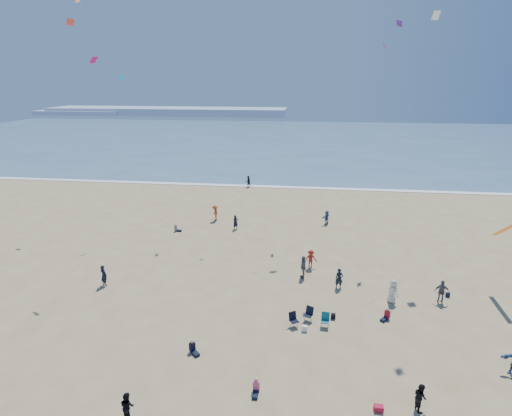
# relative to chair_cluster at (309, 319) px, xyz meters

# --- Properties ---
(ocean) EXTENTS (220.00, 100.00, 0.06)m
(ocean) POSITION_rel_chair_cluster_xyz_m (-5.32, 85.37, -0.47)
(ocean) COLOR #476B84
(ocean) RESTS_ON ground
(surf_line) EXTENTS (220.00, 1.20, 0.08)m
(surf_line) POSITION_rel_chair_cluster_xyz_m (-5.32, 35.37, -0.46)
(surf_line) COLOR white
(surf_line) RESTS_ON ground
(headland_far) EXTENTS (110.00, 20.00, 3.20)m
(headland_far) POSITION_rel_chair_cluster_xyz_m (-65.32, 160.37, 1.10)
(headland_far) COLOR #7A8EA8
(headland_far) RESTS_ON ground
(headland_near) EXTENTS (40.00, 14.00, 2.00)m
(headland_near) POSITION_rel_chair_cluster_xyz_m (-105.32, 155.37, 0.50)
(headland_near) COLOR #7A8EA8
(headland_near) RESTS_ON ground
(standing_flyers) EXTENTS (34.02, 45.39, 1.94)m
(standing_flyers) POSITION_rel_chair_cluster_xyz_m (-1.55, 6.89, 0.36)
(standing_flyers) COLOR black
(standing_flyers) RESTS_ON ground
(seated_group) EXTENTS (20.34, 27.87, 0.84)m
(seated_group) POSITION_rel_chair_cluster_xyz_m (-3.98, -0.90, -0.08)
(seated_group) COLOR white
(seated_group) RESTS_ON ground
(chair_cluster) EXTENTS (2.75, 1.61, 1.00)m
(chair_cluster) POSITION_rel_chair_cluster_xyz_m (0.00, 0.00, 0.00)
(chair_cluster) COLOR black
(chair_cluster) RESTS_ON ground
(white_tote) EXTENTS (0.35, 0.20, 0.40)m
(white_tote) POSITION_rel_chair_cluster_xyz_m (-0.27, -0.70, -0.30)
(white_tote) COLOR white
(white_tote) RESTS_ON ground
(black_backpack) EXTENTS (0.30, 0.22, 0.38)m
(black_backpack) POSITION_rel_chair_cluster_xyz_m (1.64, 0.96, -0.31)
(black_backpack) COLOR black
(black_backpack) RESTS_ON ground
(cooler) EXTENTS (0.45, 0.30, 0.30)m
(cooler) POSITION_rel_chair_cluster_xyz_m (3.40, -6.82, -0.35)
(cooler) COLOR #AA1830
(cooler) RESTS_ON ground
(navy_bag) EXTENTS (0.28, 0.18, 0.34)m
(navy_bag) POSITION_rel_chair_cluster_xyz_m (10.32, 4.97, -0.33)
(navy_bag) COLOR black
(navy_bag) RESTS_ON ground
(kites_aloft) EXTENTS (40.01, 39.22, 29.12)m
(kites_aloft) POSITION_rel_chair_cluster_xyz_m (4.51, 4.00, 13.81)
(kites_aloft) COLOR white
(kites_aloft) RESTS_ON ground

